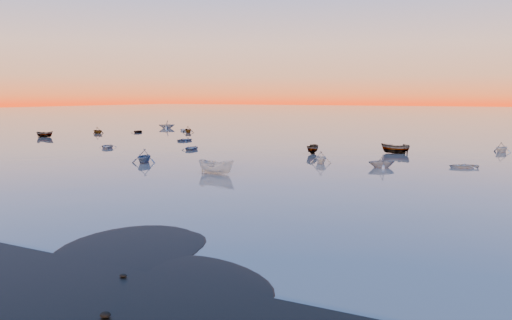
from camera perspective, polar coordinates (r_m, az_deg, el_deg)
The scene contains 6 objects.
ground at distance 122.85m, azimuth 16.43°, elevation 3.23°, with size 600.00×600.00×0.00m, color #6E655C.
mud_lobes at distance 31.14m, azimuth -21.97°, elevation -8.36°, with size 140.00×6.00×0.07m, color black, non-canonical shape.
moored_fleet at distance 77.34m, azimuth 9.81°, elevation 1.18°, with size 124.00×58.00×1.20m, color silver, non-canonical shape.
boat_near_left at distance 81.71m, azimuth -16.64°, elevation 1.30°, with size 3.76×1.57×0.94m, color slate.
boat_near_center at distance 52.91m, azimuth -4.56°, elevation -1.55°, with size 4.33×1.83×1.50m, color silver.
boat_near_right at distance 61.35m, azimuth 7.42°, elevation -0.36°, with size 3.28×1.48×1.15m, color silver.
Camera 1 is at (22.95, -20.41, 8.15)m, focal length 35.00 mm.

